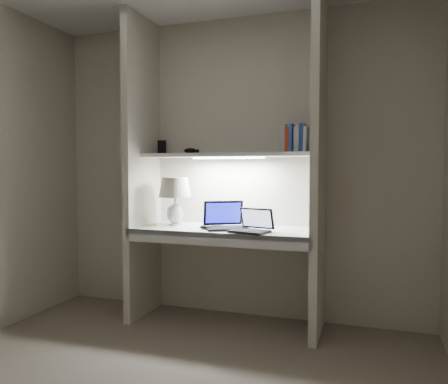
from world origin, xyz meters
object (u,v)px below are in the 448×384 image
at_px(speaker, 218,218).
at_px(book_row, 294,139).
at_px(laptop_netbook, 252,227).
at_px(table_lamp, 175,193).
at_px(laptop_main, 225,222).

distance_m(speaker, book_row, 0.89).
bearing_deg(book_row, laptop_netbook, -135.44).
distance_m(table_lamp, speaker, 0.41).
height_order(laptop_netbook, book_row, book_row).
xyz_separation_m(table_lamp, speaker, (0.34, 0.10, -0.21)).
relative_size(table_lamp, book_row, 1.82).
bearing_deg(laptop_main, book_row, -14.02).
distance_m(table_lamp, book_row, 1.06).
distance_m(laptop_main, book_row, 0.84).
bearing_deg(laptop_main, table_lamp, 142.61).
bearing_deg(table_lamp, laptop_netbook, -13.37).
height_order(laptop_main, speaker, laptop_main).
bearing_deg(laptop_main, speaker, 95.83).
relative_size(laptop_main, book_row, 1.88).
distance_m(laptop_netbook, speaker, 0.46).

